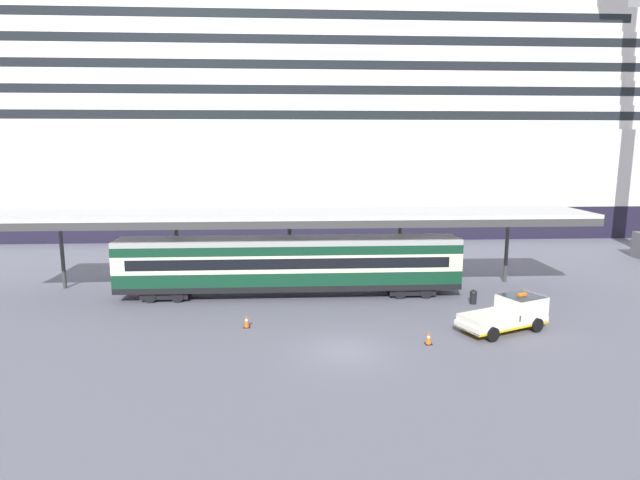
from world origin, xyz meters
The scene contains 8 objects.
ground_plane centered at (0.00, 0.00, 0.00)m, with size 400.00×400.00×0.00m, color slate.
cruise_ship centered at (-19.07, 44.09, 12.71)m, with size 147.30×25.19×37.94m.
platform_canopy centered at (-2.75, 10.57, 5.62)m, with size 41.40×5.76×5.86m.
train_carriage centered at (-2.75, 10.15, 2.31)m, with size 23.42×2.81×4.11m.
service_truck centered at (9.68, 2.62, 0.99)m, with size 5.57×3.91×2.02m.
traffic_cone_near centered at (4.55, 0.65, 0.35)m, with size 0.36×0.36×0.71m.
traffic_cone_mid centered at (-5.25, 3.82, 0.38)m, with size 0.36×0.36×0.78m.
quay_bollard centered at (9.39, 7.63, 0.52)m, with size 0.48×0.48×0.96m.
Camera 1 is at (-2.66, -25.32, 10.31)m, focal length 29.49 mm.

